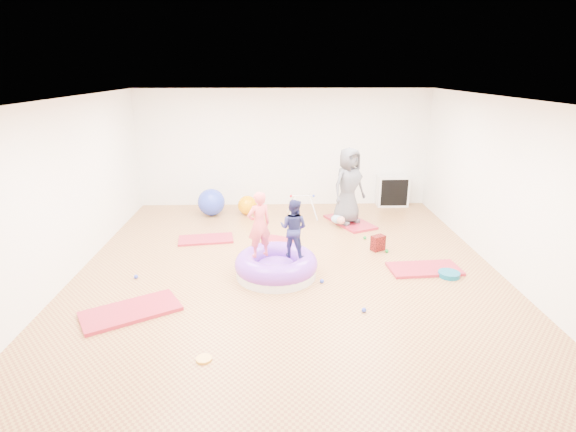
{
  "coord_description": "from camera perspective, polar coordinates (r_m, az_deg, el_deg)",
  "views": [
    {
      "loc": [
        -0.21,
        -6.77,
        3.22
      ],
      "look_at": [
        0.0,
        0.3,
        0.9
      ],
      "focal_mm": 28.0,
      "sensor_mm": 36.0,
      "label": 1
    }
  ],
  "objects": [
    {
      "name": "room",
      "position": [
        7.01,
        0.07,
        3.12
      ],
      "size": [
        7.01,
        8.01,
        2.81
      ],
      "color": "#B28A4A",
      "rests_on": "ground"
    },
    {
      "name": "gym_mat_front_left",
      "position": [
        6.72,
        -19.34,
        -11.33
      ],
      "size": [
        1.44,
        1.21,
        0.05
      ],
      "primitive_type": "cube",
      "rotation": [
        0.0,
        0.0,
        0.53
      ],
      "color": "maroon",
      "rests_on": "ground"
    },
    {
      "name": "gym_mat_mid_left",
      "position": [
        9.02,
        -10.38,
        -2.91
      ],
      "size": [
        1.12,
        0.68,
        0.04
      ],
      "primitive_type": "cube",
      "rotation": [
        0.0,
        0.0,
        0.14
      ],
      "color": "maroon",
      "rests_on": "ground"
    },
    {
      "name": "gym_mat_center_back",
      "position": [
        8.42,
        -2.08,
        -4.14
      ],
      "size": [
        1.09,
        1.38,
        0.05
      ],
      "primitive_type": "cube",
      "rotation": [
        0.0,
        0.0,
        1.12
      ],
      "color": "maroon",
      "rests_on": "ground"
    },
    {
      "name": "gym_mat_right",
      "position": [
        7.93,
        16.93,
        -6.44
      ],
      "size": [
        1.22,
        0.67,
        0.05
      ],
      "primitive_type": "cube",
      "rotation": [
        0.0,
        0.0,
        0.07
      ],
      "color": "maroon",
      "rests_on": "ground"
    },
    {
      "name": "gym_mat_rear_right",
      "position": [
        9.94,
        7.86,
        -0.76
      ],
      "size": [
        1.08,
        1.39,
        0.05
      ],
      "primitive_type": "cube",
      "rotation": [
        0.0,
        0.0,
        1.99
      ],
      "color": "maroon",
      "rests_on": "ground"
    },
    {
      "name": "inflatable_cushion",
      "position": [
        7.36,
        -1.51,
        -6.36
      ],
      "size": [
        1.35,
        1.35,
        0.43
      ],
      "rotation": [
        0.0,
        0.0,
        0.28
      ],
      "color": "silver",
      "rests_on": "ground"
    },
    {
      "name": "child_pink",
      "position": [
        7.09,
        -3.7,
        -0.72
      ],
      "size": [
        0.47,
        0.4,
        1.08
      ],
      "primitive_type": "imported",
      "rotation": [
        0.0,
        0.0,
        3.59
      ],
      "color": "#F35B60",
      "rests_on": "inflatable_cushion"
    },
    {
      "name": "child_navy",
      "position": [
        7.1,
        0.71,
        -1.19
      ],
      "size": [
        0.57,
        0.52,
        0.95
      ],
      "primitive_type": "imported",
      "rotation": [
        0.0,
        0.0,
        2.72
      ],
      "color": "navy",
      "rests_on": "inflatable_cushion"
    },
    {
      "name": "adult_caregiver",
      "position": [
        9.61,
        7.69,
        3.83
      ],
      "size": [
        0.95,
        0.87,
        1.63
      ],
      "primitive_type": "imported",
      "rotation": [
        0.0,
        0.0,
        0.59
      ],
      "color": "#4A4C53",
      "rests_on": "gym_mat_rear_right"
    },
    {
      "name": "infant",
      "position": [
        9.65,
        6.62,
        -0.41
      ],
      "size": [
        0.38,
        0.38,
        0.22
      ],
      "color": "#8FC0D7",
      "rests_on": "gym_mat_rear_right"
    },
    {
      "name": "ball_pit_balls",
      "position": [
        7.56,
        3.69,
        -6.79
      ],
      "size": [
        4.37,
        2.86,
        0.07
      ],
      "color": "#137E27",
      "rests_on": "ground"
    },
    {
      "name": "exercise_ball_blue",
      "position": [
        10.45,
        -9.71,
        1.74
      ],
      "size": [
        0.62,
        0.62,
        0.62
      ],
      "primitive_type": "sphere",
      "color": "blue",
      "rests_on": "ground"
    },
    {
      "name": "exercise_ball_orange",
      "position": [
        10.41,
        -5.18,
        1.37
      ],
      "size": [
        0.45,
        0.45,
        0.45
      ],
      "primitive_type": "sphere",
      "color": "#EC9600",
      "rests_on": "ground"
    },
    {
      "name": "infant_play_gym",
      "position": [
        10.13,
        1.82,
        1.7
      ],
      "size": [
        0.68,
        0.65,
        0.52
      ],
      "rotation": [
        0.0,
        0.0,
        -0.16
      ],
      "color": "silver",
      "rests_on": "ground"
    },
    {
      "name": "cube_shelf",
      "position": [
        11.31,
        13.13,
        3.12
      ],
      "size": [
        0.75,
        0.37,
        0.75
      ],
      "color": "silver",
      "rests_on": "ground"
    },
    {
      "name": "balance_disc",
      "position": [
        7.82,
        19.77,
        -6.98
      ],
      "size": [
        0.35,
        0.35,
        0.08
      ],
      "primitive_type": "cylinder",
      "color": "#075577",
      "rests_on": "ground"
    },
    {
      "name": "backpack",
      "position": [
        8.51,
        11.36,
        -3.38
      ],
      "size": [
        0.29,
        0.26,
        0.29
      ],
      "primitive_type": "cube",
      "rotation": [
        0.0,
        0.0,
        0.53
      ],
      "color": "maroon",
      "rests_on": "ground"
    },
    {
      "name": "yellow_toy",
      "position": [
        5.56,
        -10.63,
        -17.42
      ],
      "size": [
        0.19,
        0.19,
        0.03
      ],
      "primitive_type": "cylinder",
      "color": "gold",
      "rests_on": "ground"
    }
  ]
}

